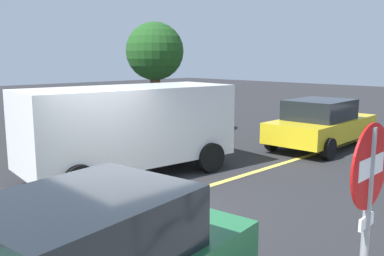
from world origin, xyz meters
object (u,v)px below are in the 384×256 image
white_van (130,125)px  tree_left_verge (155,53)px  stop_sign (367,207)px  car_yellow_approaching (321,123)px

white_van → tree_left_verge: bearing=44.6°
white_van → tree_left_verge: 6.13m
stop_sign → tree_left_verge: 12.88m
stop_sign → car_yellow_approaching: (8.82, 5.22, -0.80)m
car_yellow_approaching → white_van: bearing=165.6°
white_van → car_yellow_approaching: bearing=-14.4°
stop_sign → tree_left_verge: size_ratio=0.55×
stop_sign → white_van: size_ratio=0.43×
white_van → car_yellow_approaching: 6.62m
white_van → stop_sign: bearing=-109.4°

